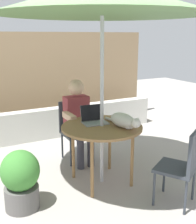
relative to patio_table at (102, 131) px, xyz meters
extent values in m
plane|color=gray|center=(0.00, 0.00, -0.68)|extent=(14.00, 14.00, 0.00)
cube|color=#937756|center=(0.00, 2.57, 0.26)|extent=(4.61, 0.08, 1.88)
cube|color=beige|center=(0.00, 1.90, -0.41)|extent=(4.15, 0.20, 0.54)
cylinder|color=olive|center=(0.00, 0.00, 0.05)|extent=(0.99, 0.99, 0.03)
cylinder|color=olive|center=(0.27, 0.27, -0.32)|extent=(0.04, 0.04, 0.72)
cylinder|color=olive|center=(-0.27, 0.27, -0.32)|extent=(0.04, 0.04, 0.72)
cylinder|color=olive|center=(-0.27, -0.27, -0.32)|extent=(0.04, 0.04, 0.72)
cylinder|color=olive|center=(0.27, -0.27, -0.32)|extent=(0.04, 0.04, 0.72)
cylinder|color=#B7B7BC|center=(0.00, 0.00, 0.41)|extent=(0.04, 0.04, 2.18)
cube|color=#33383F|center=(0.00, 0.77, -0.27)|extent=(0.40, 0.40, 0.04)
cube|color=#33383F|center=(0.00, 0.95, -0.03)|extent=(0.40, 0.04, 0.44)
cylinder|color=#33383F|center=(0.17, 0.94, -0.48)|extent=(0.03, 0.03, 0.40)
cylinder|color=#33383F|center=(-0.17, 0.94, -0.48)|extent=(0.03, 0.03, 0.40)
cylinder|color=#33383F|center=(-0.17, 0.60, -0.48)|extent=(0.03, 0.03, 0.40)
cylinder|color=#33383F|center=(0.17, 0.60, -0.48)|extent=(0.03, 0.03, 0.40)
cube|color=#33383F|center=(0.48, -0.79, -0.27)|extent=(0.55, 0.55, 0.04)
cube|color=#33383F|center=(0.58, -0.94, -0.03)|extent=(0.36, 0.24, 0.44)
cylinder|color=#33383F|center=(0.43, -1.02, -0.48)|extent=(0.03, 0.03, 0.40)
cylinder|color=#33383F|center=(0.72, -0.85, -0.48)|extent=(0.03, 0.03, 0.40)
cylinder|color=#33383F|center=(0.54, -0.56, -0.48)|extent=(0.03, 0.03, 0.40)
cylinder|color=#33383F|center=(0.25, -0.73, -0.48)|extent=(0.03, 0.03, 0.40)
cube|color=maroon|center=(0.00, 0.77, 0.02)|extent=(0.34, 0.20, 0.54)
sphere|color=#DBAD89|center=(0.00, 0.76, 0.42)|extent=(0.22, 0.22, 0.22)
cube|color=#383842|center=(-0.08, 0.62, -0.20)|extent=(0.12, 0.30, 0.12)
cylinder|color=#383842|center=(-0.08, 0.47, -0.47)|extent=(0.10, 0.10, 0.43)
cube|color=#383842|center=(0.08, 0.62, -0.20)|extent=(0.12, 0.30, 0.12)
cylinder|color=#383842|center=(0.08, 0.47, -0.47)|extent=(0.10, 0.10, 0.43)
cube|color=#DBAD89|center=(-0.20, 0.55, 0.07)|extent=(0.08, 0.32, 0.08)
cube|color=#DBAD89|center=(0.20, 0.55, 0.07)|extent=(0.08, 0.32, 0.08)
cube|color=gray|center=(-0.03, 0.12, 0.07)|extent=(0.32, 0.25, 0.02)
cube|color=black|center=(-0.02, 0.23, 0.18)|extent=(0.30, 0.09, 0.20)
cube|color=gray|center=(-0.02, 0.24, 0.18)|extent=(0.30, 0.09, 0.20)
ellipsoid|color=silver|center=(0.20, -0.16, 0.15)|extent=(0.24, 0.42, 0.17)
sphere|color=silver|center=(0.23, -0.38, 0.17)|extent=(0.11, 0.11, 0.11)
ellipsoid|color=white|center=(0.21, -0.27, 0.11)|extent=(0.14, 0.14, 0.09)
cylinder|color=silver|center=(0.19, 0.12, 0.09)|extent=(0.06, 0.18, 0.04)
cone|color=silver|center=(0.20, -0.39, 0.22)|extent=(0.04, 0.04, 0.03)
cone|color=silver|center=(0.26, -0.38, 0.22)|extent=(0.04, 0.04, 0.03)
cylinder|color=#595654|center=(-1.04, -0.11, -0.56)|extent=(0.37, 0.37, 0.25)
ellipsoid|color=#3D7F33|center=(-1.04, -0.11, -0.24)|extent=(0.41, 0.41, 0.44)
camera|label=1|loc=(-1.60, -2.95, 1.13)|focal=46.45mm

